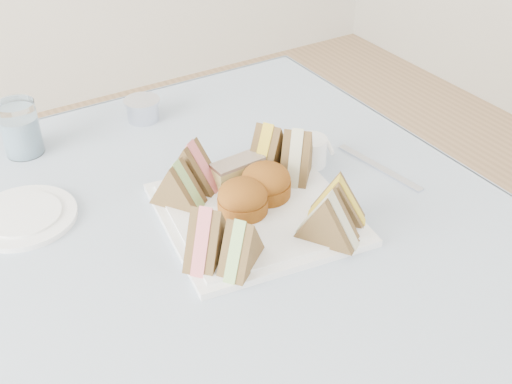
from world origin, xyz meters
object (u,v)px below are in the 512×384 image
serving_plate (256,214)px  creamer_jug (311,151)px  table (209,383)px  water_glass (20,128)px

serving_plate → creamer_jug: creamer_jug is taller
table → water_glass: 0.60m
table → water_glass: water_glass is taller
water_glass → creamer_jug: 0.54m
table → water_glass: bearing=113.4°
serving_plate → table: bearing=-179.0°
table → creamer_jug: size_ratio=14.88×
creamer_jug → table: bearing=-141.0°
water_glass → creamer_jug: water_glass is taller
serving_plate → creamer_jug: (0.17, 0.09, 0.02)m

